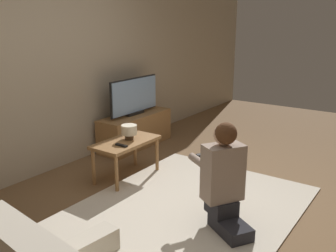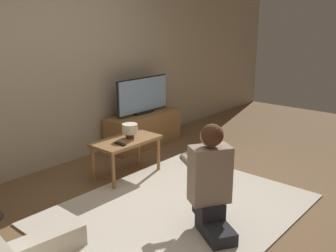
{
  "view_description": "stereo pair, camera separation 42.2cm",
  "coord_description": "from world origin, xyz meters",
  "px_view_note": "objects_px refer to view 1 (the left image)",
  "views": [
    {
      "loc": [
        -2.8,
        -1.72,
        1.78
      ],
      "look_at": [
        0.55,
        0.62,
        0.61
      ],
      "focal_mm": 40.0,
      "sensor_mm": 36.0,
      "label": 1
    },
    {
      "loc": [
        -2.54,
        -2.06,
        1.78
      ],
      "look_at": [
        0.55,
        0.62,
        0.61
      ],
      "focal_mm": 40.0,
      "sensor_mm": 36.0,
      "label": 2
    }
  ],
  "objects_px": {
    "person_kneeling": "(224,176)",
    "table_lamp": "(129,131)",
    "tv": "(134,96)",
    "coffee_table": "(126,146)"
  },
  "relations": [
    {
      "from": "person_kneeling",
      "to": "table_lamp",
      "type": "xyz_separation_m",
      "value": [
        0.4,
        1.41,
        0.07
      ]
    },
    {
      "from": "tv",
      "to": "coffee_table",
      "type": "relative_size",
      "value": 1.21
    },
    {
      "from": "person_kneeling",
      "to": "table_lamp",
      "type": "relative_size",
      "value": 5.27
    },
    {
      "from": "tv",
      "to": "person_kneeling",
      "type": "height_order",
      "value": "tv"
    },
    {
      "from": "coffee_table",
      "to": "tv",
      "type": "bearing_deg",
      "value": 34.73
    },
    {
      "from": "table_lamp",
      "to": "coffee_table",
      "type": "bearing_deg",
      "value": -176.44
    },
    {
      "from": "coffee_table",
      "to": "person_kneeling",
      "type": "relative_size",
      "value": 0.84
    },
    {
      "from": "coffee_table",
      "to": "person_kneeling",
      "type": "bearing_deg",
      "value": -103.54
    },
    {
      "from": "table_lamp",
      "to": "tv",
      "type": "bearing_deg",
      "value": 36.43
    },
    {
      "from": "person_kneeling",
      "to": "tv",
      "type": "bearing_deg",
      "value": -89.96
    }
  ]
}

